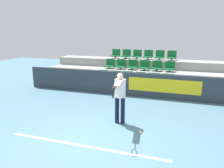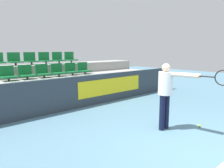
% 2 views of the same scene
% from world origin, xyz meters
% --- Properties ---
extents(ground_plane, '(30.00, 30.00, 0.00)m').
position_xyz_m(ground_plane, '(0.00, 0.00, 0.00)').
color(ground_plane, slate).
extents(court_baseline, '(4.25, 0.08, 0.01)m').
position_xyz_m(court_baseline, '(0.00, -0.27, 0.00)').
color(court_baseline, white).
rests_on(court_baseline, ground).
extents(barrier_wall, '(10.15, 0.14, 1.05)m').
position_xyz_m(barrier_wall, '(0.03, 4.43, 0.52)').
color(barrier_wall, '#2D3842').
rests_on(barrier_wall, ground).
extents(bleacher_tier_front, '(9.75, 1.07, 0.43)m').
position_xyz_m(bleacher_tier_front, '(0.00, 5.04, 0.22)').
color(bleacher_tier_front, '#9E9E99').
rests_on(bleacher_tier_front, ground).
extents(bleacher_tier_middle, '(9.75, 1.07, 0.87)m').
position_xyz_m(bleacher_tier_middle, '(0.00, 6.11, 0.43)').
color(bleacher_tier_middle, '#9E9E99').
rests_on(bleacher_tier_middle, ground).
extents(bleacher_tier_back, '(9.75, 1.07, 1.30)m').
position_xyz_m(bleacher_tier_back, '(0.00, 7.18, 0.65)').
color(bleacher_tier_back, '#9E9E99').
rests_on(bleacher_tier_back, ground).
extents(stadium_chair_0, '(0.48, 0.41, 0.50)m').
position_xyz_m(stadium_chair_0, '(-1.56, 5.17, 0.64)').
color(stadium_chair_0, '#333333').
rests_on(stadium_chair_0, bleacher_tier_front).
extents(stadium_chair_1, '(0.48, 0.41, 0.50)m').
position_xyz_m(stadium_chair_1, '(-0.94, 5.17, 0.64)').
color(stadium_chair_1, '#333333').
rests_on(stadium_chair_1, bleacher_tier_front).
extents(stadium_chair_2, '(0.48, 0.41, 0.50)m').
position_xyz_m(stadium_chair_2, '(-0.31, 5.17, 0.64)').
color(stadium_chair_2, '#333333').
rests_on(stadium_chair_2, bleacher_tier_front).
extents(stadium_chair_3, '(0.48, 0.41, 0.50)m').
position_xyz_m(stadium_chair_3, '(0.31, 5.17, 0.64)').
color(stadium_chair_3, '#333333').
rests_on(stadium_chair_3, bleacher_tier_front).
extents(stadium_chair_4, '(0.48, 0.41, 0.50)m').
position_xyz_m(stadium_chair_4, '(0.94, 5.17, 0.64)').
color(stadium_chair_4, '#333333').
rests_on(stadium_chair_4, bleacher_tier_front).
extents(stadium_chair_5, '(0.48, 0.41, 0.50)m').
position_xyz_m(stadium_chair_5, '(1.56, 5.17, 0.64)').
color(stadium_chair_5, '#333333').
rests_on(stadium_chair_5, bleacher_tier_front).
extents(stadium_chair_6, '(0.48, 0.41, 0.50)m').
position_xyz_m(stadium_chair_6, '(-1.56, 6.24, 1.07)').
color(stadium_chair_6, '#333333').
rests_on(stadium_chair_6, bleacher_tier_middle).
extents(stadium_chair_7, '(0.48, 0.41, 0.50)m').
position_xyz_m(stadium_chair_7, '(-0.94, 6.24, 1.07)').
color(stadium_chair_7, '#333333').
rests_on(stadium_chair_7, bleacher_tier_middle).
extents(stadium_chair_8, '(0.48, 0.41, 0.50)m').
position_xyz_m(stadium_chair_8, '(-0.31, 6.24, 1.07)').
color(stadium_chair_8, '#333333').
rests_on(stadium_chair_8, bleacher_tier_middle).
extents(stadium_chair_9, '(0.48, 0.41, 0.50)m').
position_xyz_m(stadium_chair_9, '(0.31, 6.24, 1.07)').
color(stadium_chair_9, '#333333').
rests_on(stadium_chair_9, bleacher_tier_middle).
extents(stadium_chair_10, '(0.48, 0.41, 0.50)m').
position_xyz_m(stadium_chair_10, '(0.94, 6.24, 1.07)').
color(stadium_chair_10, '#333333').
rests_on(stadium_chair_10, bleacher_tier_middle).
extents(stadium_chair_11, '(0.48, 0.41, 0.50)m').
position_xyz_m(stadium_chair_11, '(1.56, 6.24, 1.07)').
color(stadium_chair_11, '#333333').
rests_on(stadium_chair_11, bleacher_tier_middle).
extents(stadium_chair_12, '(0.48, 0.41, 0.50)m').
position_xyz_m(stadium_chair_12, '(-1.56, 7.31, 1.51)').
color(stadium_chair_12, '#333333').
rests_on(stadium_chair_12, bleacher_tier_back).
extents(stadium_chair_13, '(0.48, 0.41, 0.50)m').
position_xyz_m(stadium_chair_13, '(-0.94, 7.31, 1.51)').
color(stadium_chair_13, '#333333').
rests_on(stadium_chair_13, bleacher_tier_back).
extents(stadium_chair_14, '(0.48, 0.41, 0.50)m').
position_xyz_m(stadium_chair_14, '(-0.31, 7.31, 1.51)').
color(stadium_chair_14, '#333333').
rests_on(stadium_chair_14, bleacher_tier_back).
extents(stadium_chair_15, '(0.48, 0.41, 0.50)m').
position_xyz_m(stadium_chair_15, '(0.31, 7.31, 1.51)').
color(stadium_chair_15, '#333333').
rests_on(stadium_chair_15, bleacher_tier_back).
extents(stadium_chair_16, '(0.48, 0.41, 0.50)m').
position_xyz_m(stadium_chair_16, '(0.94, 7.31, 1.51)').
color(stadium_chair_16, '#333333').
rests_on(stadium_chair_16, bleacher_tier_back).
extents(stadium_chair_17, '(0.48, 0.41, 0.50)m').
position_xyz_m(stadium_chair_17, '(1.56, 7.31, 1.51)').
color(stadium_chair_17, '#333333').
rests_on(stadium_chair_17, bleacher_tier_back).
extents(tennis_player, '(0.38, 1.54, 1.59)m').
position_xyz_m(tennis_player, '(0.45, 1.31, 0.99)').
color(tennis_player, black).
rests_on(tennis_player, ground).
extents(tennis_ball, '(0.07, 0.07, 0.07)m').
position_xyz_m(tennis_ball, '(1.20, 0.86, 0.03)').
color(tennis_ball, '#CCDB33').
rests_on(tennis_ball, ground).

